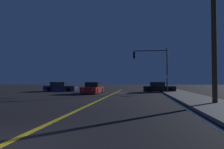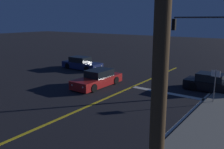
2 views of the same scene
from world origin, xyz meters
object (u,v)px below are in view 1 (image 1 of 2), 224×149
Objects in this scene: car_parked_curb_black at (159,88)px; car_side_waiting_red at (93,88)px; traffic_signal_near_right at (155,62)px; street_sign_corner at (168,81)px; utility_pole_right at (214,28)px; car_lead_oncoming_navy at (60,87)px.

car_side_waiting_red is at bearing -63.79° from car_parked_curb_black.
car_side_waiting_red is 0.80× the size of traffic_signal_near_right.
utility_pole_right is at bearing -83.18° from street_sign_corner.
car_side_waiting_red is 0.51× the size of utility_pole_right.
car_side_waiting_red is at bearing 53.11° from car_lead_oncoming_navy.
car_lead_oncoming_navy is at bearing 166.65° from street_sign_corner.
car_parked_curb_black is at bearing 98.48° from utility_pole_right.
car_lead_oncoming_navy is at bearing -92.01° from car_parked_curb_black.
street_sign_corner is (1.32, -2.80, -2.45)m from traffic_signal_near_right.
car_side_waiting_red is at bearing 133.48° from utility_pole_right.
car_side_waiting_red and car_lead_oncoming_navy have the same top height.
traffic_signal_near_right is at bearing 115.25° from street_sign_corner.
car_parked_curb_black is 3.29m from street_sign_corner.
traffic_signal_near_right reaches higher than car_lead_oncoming_navy.
utility_pole_right is (10.22, -10.77, 4.24)m from car_side_waiting_red.
street_sign_corner is at bearing 14.43° from car_parked_curb_black.
traffic_signal_near_right is (7.50, 3.74, 3.40)m from car_side_waiting_red.
utility_pole_right reaches higher than street_sign_corner.
car_parked_curb_black is 1.85× the size of street_sign_corner.
car_parked_curb_black is 0.45× the size of utility_pole_right.
utility_pole_right reaches higher than car_lead_oncoming_navy.
car_parked_curb_black is 13.84m from car_lead_oncoming_navy.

